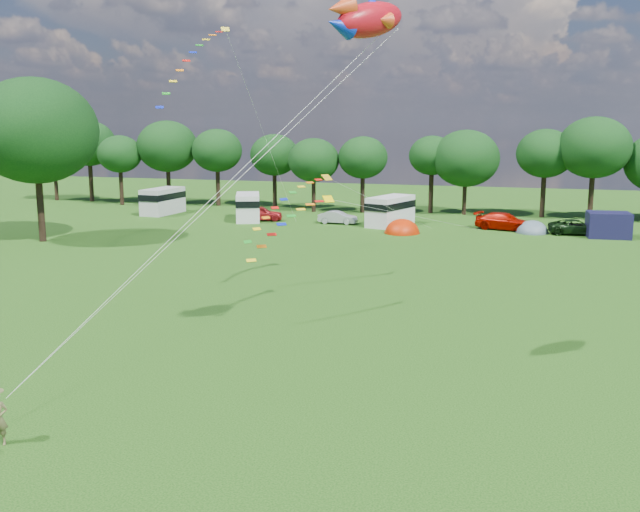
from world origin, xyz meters
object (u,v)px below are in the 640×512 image
(campervan_c, at_px, (390,210))
(fish_kite, at_px, (364,19))
(campervan_b, at_px, (248,206))
(car_a, at_px, (260,213))
(car_b, at_px, (338,217))
(big_tree, at_px, (35,131))
(tent_orange, at_px, (402,233))
(campervan_a, at_px, (163,200))
(tent_greyblue, at_px, (532,233))
(car_c, at_px, (505,221))
(car_d, at_px, (576,227))

(campervan_c, xyz_separation_m, fish_kite, (6.83, -40.41, 11.85))
(campervan_b, bearing_deg, fish_kite, -173.97)
(fish_kite, bearing_deg, campervan_b, 65.24)
(car_a, height_order, car_b, car_a)
(big_tree, relative_size, fish_kite, 3.91)
(campervan_c, height_order, tent_orange, campervan_c)
(campervan_b, distance_m, campervan_c, 14.40)
(car_a, bearing_deg, fish_kite, -175.54)
(campervan_a, bearing_deg, car_b, -92.19)
(campervan_b, xyz_separation_m, tent_greyblue, (27.41, -0.30, -1.41))
(car_b, relative_size, tent_greyblue, 1.10)
(car_a, bearing_deg, campervan_b, 68.19)
(car_a, distance_m, car_c, 23.65)
(car_d, relative_size, campervan_b, 0.82)
(car_c, bearing_deg, tent_orange, 133.44)
(big_tree, distance_m, campervan_b, 21.65)
(car_a, xyz_separation_m, car_c, (23.63, 0.74, 0.02))
(campervan_c, bearing_deg, tent_orange, -138.23)
(tent_greyblue, bearing_deg, tent_orange, -162.24)
(car_b, height_order, campervan_c, campervan_c)
(campervan_c, bearing_deg, big_tree, 141.62)
(car_c, distance_m, tent_greyblue, 2.77)
(car_b, distance_m, campervan_b, 9.32)
(big_tree, distance_m, fish_kite, 40.21)
(car_a, xyz_separation_m, campervan_c, (13.08, 0.49, 0.75))
(fish_kite, bearing_deg, car_b, 53.82)
(campervan_b, bearing_deg, big_tree, 123.88)
(fish_kite, bearing_deg, big_tree, 91.88)
(campervan_c, bearing_deg, fish_kite, -152.61)
(car_d, bearing_deg, big_tree, 104.28)
(car_d, distance_m, tent_orange, 15.23)
(car_b, bearing_deg, big_tree, 129.95)
(car_a, distance_m, campervan_a, 12.20)
(campervan_c, bearing_deg, campervan_b, 109.75)
(car_d, height_order, campervan_b, campervan_b)
(campervan_b, xyz_separation_m, tent_orange, (16.32, -3.85, -1.41))
(tent_orange, distance_m, fish_kite, 38.77)
(fish_kite, bearing_deg, campervan_a, 74.47)
(car_b, bearing_deg, campervan_a, 85.15)
(tent_orange, height_order, tent_greyblue, tent_orange)
(car_d, distance_m, campervan_b, 31.11)
(campervan_a, distance_m, campervan_b, 10.88)
(campervan_a, bearing_deg, tent_orange, -99.15)
(car_a, bearing_deg, car_c, -110.26)
(car_d, height_order, campervan_c, campervan_c)
(car_a, bearing_deg, tent_orange, -126.44)
(car_b, relative_size, campervan_c, 0.57)
(car_c, bearing_deg, campervan_a, 103.28)
(big_tree, height_order, tent_orange, big_tree)
(car_b, relative_size, car_d, 0.73)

